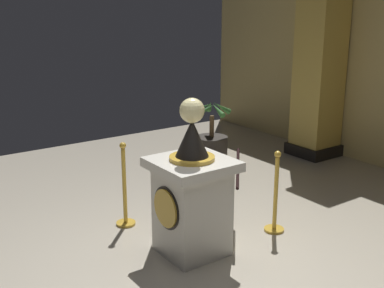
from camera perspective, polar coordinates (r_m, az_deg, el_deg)
ground_plane at (r=5.22m, az=1.36°, el=-14.40°), size 10.55×10.55×0.00m
pedestal_clock at (r=5.27m, az=-0.04°, el=-5.98°), size 0.80×0.80×1.72m
stanchion_near at (r=5.96m, az=9.65°, el=-6.85°), size 0.24×0.24×1.01m
stanchion_far at (r=6.09m, az=-7.81°, el=-6.04°), size 0.24×0.24×1.06m
velvet_rope at (r=5.81m, az=0.84°, el=-2.62°), size 1.31×1.32×0.22m
column_left at (r=8.88m, az=14.62°, el=9.16°), size 0.79×0.79×3.35m
potted_palm_left at (r=8.63m, az=2.28°, el=0.17°), size 0.69×0.69×1.06m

